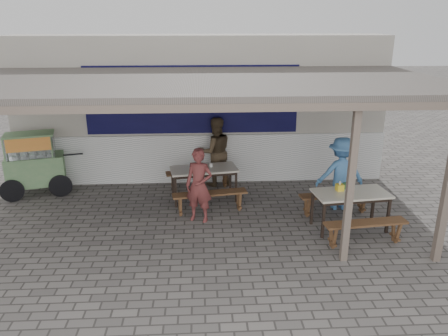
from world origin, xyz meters
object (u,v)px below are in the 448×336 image
bench_right_street (365,228)px  condiment_bowl (193,167)px  bench_left_street (210,197)px  tissue_box (340,187)px  table_right (351,196)px  condiment_jar (211,165)px  patron_right_table (340,174)px  donation_box (344,186)px  bench_left_wall (199,175)px  vendor_cart (34,162)px  table_left (204,172)px  patron_street_side (199,185)px  bench_right_wall (335,199)px  patron_wall_side (215,152)px

bench_right_street → condiment_bowl: condiment_bowl is taller
bench_left_street → tissue_box: 2.62m
table_right → condiment_jar: condiment_jar is taller
patron_right_table → donation_box: patron_right_table is taller
bench_left_wall → vendor_cart: 3.76m
table_left → patron_street_side: patron_street_side is taller
table_left → bench_right_wall: bearing=-27.9°
bench_right_wall → patron_street_side: bearing=176.4°
bench_right_street → patron_street_side: bearing=151.8°
donation_box → bench_right_wall: bearing=89.9°
bench_left_street → patron_street_side: patron_street_side is taller
tissue_box → condiment_jar: 2.87m
donation_box → patron_street_side: bearing=173.5°
patron_right_table → condiment_jar: size_ratio=19.58×
table_right → bench_right_wall: (-0.07, 0.66, -0.33)m
patron_right_table → tissue_box: bearing=70.4°
bench_left_street → condiment_jar: 0.91m
bench_right_street → patron_wall_side: size_ratio=0.91×
condiment_jar → condiment_bowl: size_ratio=0.43×
vendor_cart → donation_box: vendor_cart is taller
condiment_jar → tissue_box: bearing=-33.0°
bench_left_wall → donation_box: donation_box is taller
patron_street_side → tissue_box: (2.68, -0.42, 0.07)m
tissue_box → donation_box: size_ratio=0.83×
condiment_bowl → bench_left_wall: bearing=79.6°
vendor_cart → patron_wall_side: 4.16m
table_left → bench_right_wall: table_left is taller
table_left → donation_box: size_ratio=9.90×
condiment_jar → bench_right_wall: bearing=-21.7°
table_left → patron_street_side: bearing=-105.2°
patron_right_table → patron_wall_side: bearing=-31.9°
patron_right_table → bench_right_wall: bearing=60.7°
tissue_box → table_right: bearing=-27.2°
bench_right_street → bench_right_wall: 1.32m
patron_right_table → condiment_jar: patron_right_table is taller
patron_street_side → condiment_bowl: size_ratio=8.09×
bench_left_wall → bench_right_wall: bearing=-38.8°
bench_right_street → donation_box: 0.99m
table_left → condiment_bowl: bearing=165.8°
patron_right_table → condiment_jar: bearing=-15.7°
tissue_box → donation_box: tissue_box is taller
patron_right_table → tissue_box: 0.91m
bench_right_street → patron_street_side: patron_street_side is taller
bench_left_street → condiment_bowl: condiment_bowl is taller
patron_wall_side → donation_box: 3.33m
patron_street_side → bench_left_street: bearing=77.2°
bench_left_wall → tissue_box: size_ratio=12.21×
patron_street_side → donation_box: 2.82m
vendor_cart → table_left: bearing=-22.8°
bench_left_street → patron_street_side: size_ratio=1.05×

